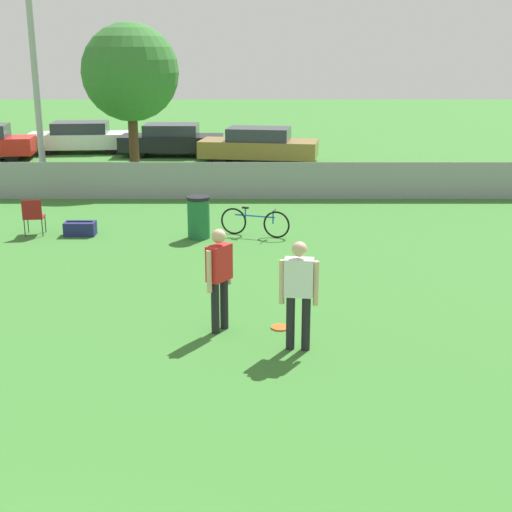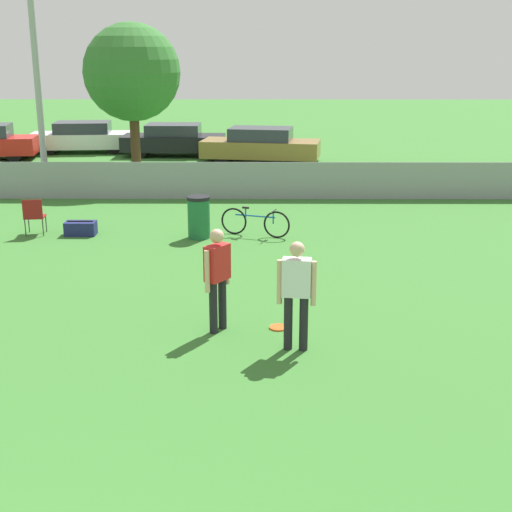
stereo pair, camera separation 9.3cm
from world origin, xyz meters
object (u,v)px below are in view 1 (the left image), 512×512
object	(u,v)px
bicycle_sideline	(253,222)
parked_car_tan	(257,145)
player_receiver_white	(297,288)
parked_car_dark	(170,140)
frisbee_disc	(279,327)
parked_car_white	(79,137)
folding_chair_sideline	(32,215)
gear_bag_sideline	(78,229)
light_pole	(27,3)
trash_bin	(197,217)
tree_near_pole	(129,73)
player_defender_red	(218,273)

from	to	relation	value
bicycle_sideline	parked_car_tan	size ratio (longest dim) A/B	0.35
player_receiver_white	parked_car_dark	distance (m)	20.20
frisbee_disc	parked_car_white	distance (m)	21.46
folding_chair_sideline	gear_bag_sideline	bearing A→B (deg)	174.40
light_pole	parked_car_tan	distance (m)	10.22
trash_bin	parked_car_dark	distance (m)	13.46
tree_near_pole	player_receiver_white	bearing A→B (deg)	-71.38
player_receiver_white	trash_bin	world-z (taller)	player_receiver_white
light_pole	parked_car_white	world-z (taller)	light_pole
light_pole	parked_car_tan	xyz separation A→B (m)	(6.73, 5.92, -4.90)
folding_chair_sideline	trash_bin	bearing A→B (deg)	170.53
parked_car_white	parked_car_dark	world-z (taller)	parked_car_dark
player_receiver_white	parked_car_dark	bearing A→B (deg)	109.62
player_receiver_white	parked_car_white	bearing A→B (deg)	119.18
light_pole	tree_near_pole	distance (m)	3.69
light_pole	gear_bag_sideline	bearing A→B (deg)	-66.17
bicycle_sideline	trash_bin	distance (m)	1.34
folding_chair_sideline	parked_car_tan	xyz separation A→B (m)	(5.41, 11.38, 0.15)
folding_chair_sideline	gear_bag_sideline	distance (m)	1.14
light_pole	parked_car_tan	world-z (taller)	light_pole
tree_near_pole	player_defender_red	xyz separation A→B (m)	(3.48, -13.16, -2.57)
folding_chair_sideline	trash_bin	world-z (taller)	trash_bin
player_receiver_white	parked_car_dark	xyz separation A→B (m)	(-4.12, 19.77, -0.31)
player_receiver_white	bicycle_sideline	distance (m)	6.70
player_defender_red	trash_bin	size ratio (longest dim) A/B	1.67
light_pole	player_defender_red	bearing A→B (deg)	-62.12
parked_car_dark	trash_bin	bearing A→B (deg)	-80.09
player_defender_red	frisbee_disc	xyz separation A→B (m)	(0.96, 0.09, -0.95)
trash_bin	parked_car_dark	size ratio (longest dim) A/B	0.24
bicycle_sideline	parked_car_tan	xyz separation A→B (m)	(0.14, 11.45, 0.32)
gear_bag_sideline	light_pole	bearing A→B (deg)	113.83
light_pole	parked_car_dark	size ratio (longest dim) A/B	2.27
frisbee_disc	bicycle_sideline	world-z (taller)	bicycle_sideline
parked_car_dark	parked_car_tan	distance (m)	3.98
bicycle_sideline	player_defender_red	bearing A→B (deg)	-76.31
player_defender_red	bicycle_sideline	world-z (taller)	player_defender_red
tree_near_pole	parked_car_tan	world-z (taller)	tree_near_pole
parked_car_tan	frisbee_disc	bearing A→B (deg)	-80.04
parked_car_white	parked_car_tan	xyz separation A→B (m)	(7.60, -2.69, 0.02)
trash_bin	gear_bag_sideline	bearing A→B (deg)	175.20
parked_car_white	parked_car_tan	size ratio (longest dim) A/B	0.95
tree_near_pole	trash_bin	size ratio (longest dim) A/B	5.15
bicycle_sideline	gear_bag_sideline	distance (m)	4.19
bicycle_sideline	folding_chair_sideline	bearing A→B (deg)	-161.83
trash_bin	gear_bag_sideline	world-z (taller)	trash_bin
parked_car_dark	player_defender_red	bearing A→B (deg)	-80.52
light_pole	tree_near_pole	world-z (taller)	light_pole
trash_bin	bicycle_sideline	bearing A→B (deg)	6.68
light_pole	folding_chair_sideline	distance (m)	7.55
parked_car_dark	light_pole	bearing A→B (deg)	-111.58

